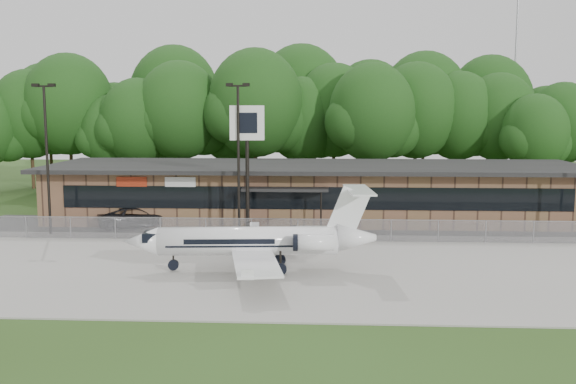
# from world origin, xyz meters

# --- Properties ---
(ground) EXTENTS (160.00, 160.00, 0.00)m
(ground) POSITION_xyz_m (0.00, 0.00, 0.00)
(ground) COLOR #2E4518
(ground) RESTS_ON ground
(apron) EXTENTS (64.00, 18.00, 0.08)m
(apron) POSITION_xyz_m (0.00, 8.00, 0.04)
(apron) COLOR #9E9B93
(apron) RESTS_ON ground
(parking_lot) EXTENTS (50.00, 9.00, 0.06)m
(parking_lot) POSITION_xyz_m (0.00, 19.50, 0.03)
(parking_lot) COLOR #383835
(parking_lot) RESTS_ON ground
(terminal) EXTENTS (41.00, 11.65, 4.30)m
(terminal) POSITION_xyz_m (-0.00, 23.94, 2.18)
(terminal) COLOR brown
(terminal) RESTS_ON ground
(fence) EXTENTS (46.00, 0.04, 1.52)m
(fence) POSITION_xyz_m (0.00, 15.00, 0.78)
(fence) COLOR gray
(fence) RESTS_ON ground
(treeline) EXTENTS (72.00, 12.00, 15.00)m
(treeline) POSITION_xyz_m (0.00, 42.00, 7.50)
(treeline) COLOR #173A12
(treeline) RESTS_ON ground
(radio_mast) EXTENTS (0.20, 0.20, 25.00)m
(radio_mast) POSITION_xyz_m (22.00, 48.00, 12.50)
(radio_mast) COLOR gray
(radio_mast) RESTS_ON ground
(light_pole_left) EXTENTS (1.55, 0.30, 10.23)m
(light_pole_left) POSITION_xyz_m (-18.00, 16.50, 5.98)
(light_pole_left) COLOR black
(light_pole_left) RESTS_ON ground
(light_pole_mid) EXTENTS (1.55, 0.30, 10.23)m
(light_pole_mid) POSITION_xyz_m (-5.00, 16.50, 5.98)
(light_pole_mid) COLOR black
(light_pole_mid) RESTS_ON ground
(business_jet) EXTENTS (13.40, 11.95, 4.51)m
(business_jet) POSITION_xyz_m (-2.84, 7.18, 1.61)
(business_jet) COLOR white
(business_jet) RESTS_ON ground
(suv) EXTENTS (6.04, 4.40, 1.53)m
(suv) POSITION_xyz_m (-12.88, 19.54, 0.76)
(suv) COLOR #28282A
(suv) RESTS_ON ground
(pole_sign) EXTENTS (2.31, 0.52, 8.78)m
(pole_sign) POSITION_xyz_m (-4.45, 16.79, 6.71)
(pole_sign) COLOR black
(pole_sign) RESTS_ON ground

